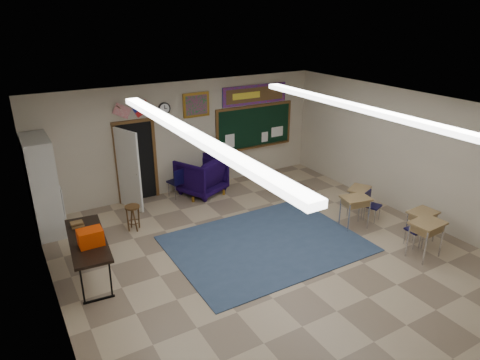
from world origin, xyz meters
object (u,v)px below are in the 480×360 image
wingback_armchair (201,176)px  wooden_stool (133,217)px  student_desk_front_right (359,200)px  folding_table (90,256)px  student_desk_front_left (355,210)px

wingback_armchair → wooden_stool: bearing=1.7°
student_desk_front_right → folding_table: 6.29m
student_desk_front_left → wooden_stool: student_desk_front_left is taller
student_desk_front_right → wooden_stool: bearing=129.9°
wingback_armchair → wooden_stool: 2.54m
wooden_stool → folding_table: bearing=-132.2°
wingback_armchair → wooden_stool: wingback_armchair is taller
wooden_stool → student_desk_front_right: bearing=-22.0°
student_desk_front_left → folding_table: (-5.70, 1.08, 0.02)m
wingback_armchair → student_desk_front_right: bearing=106.0°
folding_table → wooden_stool: folding_table is taller
wingback_armchair → student_desk_front_left: bearing=96.3°
wingback_armchair → student_desk_front_right: size_ratio=1.54×
wingback_armchair → student_desk_front_left: wingback_armchair is taller
folding_table → student_desk_front_right: bearing=-0.7°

